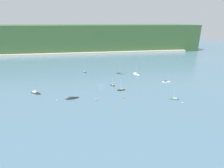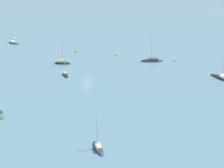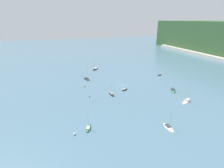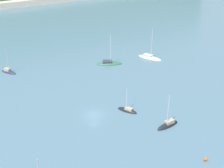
{
  "view_description": "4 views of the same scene",
  "coord_description": "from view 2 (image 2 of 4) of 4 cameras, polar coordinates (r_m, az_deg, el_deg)",
  "views": [
    {
      "loc": [
        -11.49,
        -119.02,
        44.08
      ],
      "look_at": [
        7.4,
        -3.18,
        1.5
      ],
      "focal_mm": 28.0,
      "sensor_mm": 36.0,
      "label": 1
    },
    {
      "loc": [
        -23.6,
        88.47,
        41.83
      ],
      "look_at": [
        -9.91,
        9.15,
        3.67
      ],
      "focal_mm": 50.0,
      "sensor_mm": 36.0,
      "label": 2
    },
    {
      "loc": [
        98.92,
        -41.6,
        41.01
      ],
      "look_at": [
        2.34,
        -8.83,
        2.83
      ],
      "focal_mm": 28.0,
      "sensor_mm": 36.0,
      "label": 3
    },
    {
      "loc": [
        -27.77,
        -55.9,
        39.23
      ],
      "look_at": [
        10.06,
        8.63,
        1.89
      ],
      "focal_mm": 50.0,
      "sensor_mm": 36.0,
      "label": 4
    }
  ],
  "objects": [
    {
      "name": "sailboat_1",
      "position": [
        114.82,
        -9.06,
        3.74
      ],
      "size": [
        6.1,
        2.12,
        8.82
      ],
      "rotation": [
        0.0,
        0.0,
        3.23
      ],
      "color": "black",
      "rests_on": "ground_plane"
    },
    {
      "name": "mooring_buoy_3",
      "position": [
        121.97,
        0.71,
        5.51
      ],
      "size": [
        0.81,
        0.81,
        0.81
      ],
      "color": "yellow",
      "rests_on": "ground_plane"
    },
    {
      "name": "sailboat_7",
      "position": [
        107.42,
        19.62,
        0.96
      ],
      "size": [
        8.75,
        7.79,
        9.73
      ],
      "rotation": [
        0.0,
        0.0,
        5.61
      ],
      "color": "black",
      "rests_on": "ground_plane"
    },
    {
      "name": "mooring_buoy_2",
      "position": [
        125.57,
        -6.7,
        5.91
      ],
      "size": [
        0.73,
        0.73,
        0.73
      ],
      "color": "orange",
      "rests_on": "ground_plane"
    },
    {
      "name": "sailboat_3",
      "position": [
        104.91,
        -8.49,
        1.63
      ],
      "size": [
        3.82,
        5.21,
        6.61
      ],
      "rotation": [
        0.0,
        0.0,
        2.07
      ],
      "color": "black",
      "rests_on": "ground_plane"
    },
    {
      "name": "sailboat_2",
      "position": [
        142.23,
        -17.51,
        7.11
      ],
      "size": [
        6.39,
        3.91,
        8.85
      ],
      "rotation": [
        0.0,
        0.0,
        2.79
      ],
      "color": "#2D6647",
      "rests_on": "ground_plane"
    },
    {
      "name": "ground_plane",
      "position": [
        100.66,
        -4.68,
        0.72
      ],
      "size": [
        600.0,
        600.0,
        0.0
      ],
      "primitive_type": "plane",
      "color": "slate"
    },
    {
      "name": "mooring_buoy_1",
      "position": [
        147.95,
        -17.32,
        7.96
      ],
      "size": [
        0.85,
        0.85,
        0.85
      ],
      "color": "white",
      "rests_on": "ground_plane"
    },
    {
      "name": "sailboat_8",
      "position": [
        69.23,
        -2.57,
        -11.69
      ],
      "size": [
        4.3,
        5.73,
        8.31
      ],
      "rotation": [
        0.0,
        0.0,
        5.24
      ],
      "color": "#232D4C",
      "rests_on": "ground_plane"
    },
    {
      "name": "sailboat_6",
      "position": [
        116.82,
        7.32,
        4.22
      ],
      "size": [
        8.77,
        4.38,
        10.67
      ],
      "rotation": [
        0.0,
        0.0,
        0.23
      ],
      "color": "black",
      "rests_on": "ground_plane"
    },
    {
      "name": "mooring_buoy_0",
      "position": [
        118.65,
        11.46,
        4.4
      ],
      "size": [
        0.77,
        0.77,
        0.77
      ],
      "color": "white",
      "rests_on": "ground_plane"
    }
  ]
}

